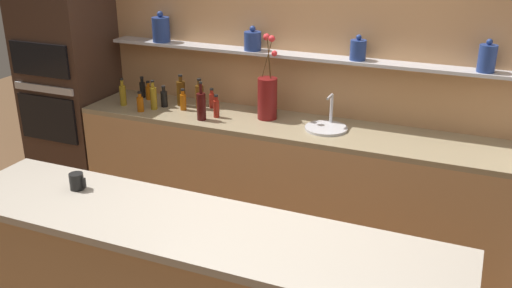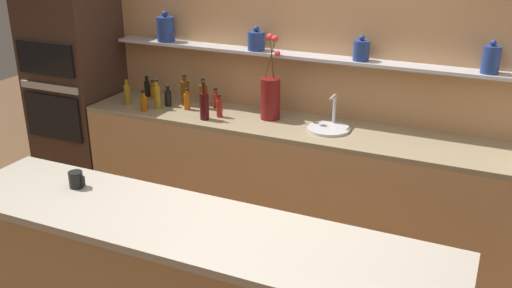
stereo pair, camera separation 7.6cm
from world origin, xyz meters
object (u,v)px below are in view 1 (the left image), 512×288
bottle_sauce_6 (164,98)px  bottle_oil_8 (123,94)px  oven_tower (69,84)px  bottle_oil_9 (154,98)px  coffee_mug (77,181)px  bottle_spirit_2 (181,93)px  sink_fixture (327,126)px  bottle_sauce_4 (216,108)px  bottle_sauce_1 (149,92)px  flower_vase (267,96)px  bottle_wine_10 (201,106)px  bottle_sauce_7 (140,103)px  bottle_sauce_0 (212,100)px  bottle_spirit_5 (200,96)px  bottle_sauce_3 (143,89)px  bottle_sauce_11 (183,101)px

bottle_sauce_6 → bottle_oil_8: size_ratio=0.77×
oven_tower → bottle_oil_9: oven_tower is taller
oven_tower → coffee_mug: 2.27m
bottle_spirit_2 → sink_fixture: bearing=-3.6°
coffee_mug → bottle_sauce_4: bearing=89.4°
bottle_sauce_1 → coffee_mug: size_ratio=1.70×
flower_vase → bottle_oil_9: flower_vase is taller
bottle_wine_10 → coffee_mug: size_ratio=3.15×
bottle_sauce_6 → bottle_sauce_7: (-0.11, -0.19, -0.01)m
coffee_mug → bottle_oil_9: bearing=108.8°
bottle_sauce_1 → bottle_spirit_2: bottle_spirit_2 is taller
bottle_spirit_2 → bottle_wine_10: 0.42m
bottle_spirit_2 → flower_vase: bearing=-1.8°
bottle_sauce_6 → bottle_sauce_0: bearing=19.0°
bottle_spirit_5 → bottle_sauce_6: (-0.30, -0.07, -0.03)m
bottle_sauce_4 → bottle_oil_9: bearing=-177.6°
bottle_sauce_3 → bottle_sauce_4: size_ratio=1.00×
bottle_sauce_4 → coffee_mug: 1.64m
bottle_spirit_5 → bottle_sauce_11: bearing=-141.5°
bottle_spirit_5 → bottle_oil_8: size_ratio=1.10×
flower_vase → bottle_spirit_5: size_ratio=2.61×
bottle_spirit_5 → bottle_sauce_0: bearing=34.8°
flower_vase → bottle_sauce_7: bearing=-166.3°
sink_fixture → bottle_wine_10: 0.99m
bottle_sauce_1 → bottle_sauce_0: bearing=1.2°
bottle_sauce_1 → bottle_sauce_11: bearing=-17.3°
bottle_wine_10 → bottle_sauce_3: bearing=156.6°
bottle_spirit_5 → bottle_sauce_7: bottle_spirit_5 is taller
sink_fixture → bottle_oil_8: bearing=-176.5°
sink_fixture → bottle_spirit_2: (-1.30, 0.08, 0.09)m
bottle_oil_9 → bottle_wine_10: bearing=-9.0°
bottle_sauce_7 → bottle_spirit_5: bearing=32.4°
bottle_sauce_4 → bottle_sauce_0: bearing=125.6°
bottle_wine_10 → bottle_sauce_4: bearing=51.9°
bottle_spirit_2 → coffee_mug: size_ratio=2.72×
bottle_spirit_2 → bottle_sauce_3: (-0.44, 0.07, -0.03)m
bottle_sauce_6 → bottle_spirit_5: bearing=13.9°
bottle_sauce_6 → bottle_sauce_3: bearing=153.3°
oven_tower → sink_fixture: oven_tower is taller
bottle_sauce_4 → bottle_wine_10: bearing=-128.1°
sink_fixture → coffee_mug: sink_fixture is taller
bottle_sauce_1 → bottle_oil_9: bearing=-48.2°
sink_fixture → bottle_sauce_6: size_ratio=1.77×
bottle_sauce_3 → bottle_sauce_7: bottle_sauce_3 is taller
bottle_spirit_5 → bottle_sauce_6: 0.31m
bottle_sauce_6 → bottle_wine_10: bearing=-20.9°
bottle_wine_10 → bottle_sauce_6: bearing=159.1°
oven_tower → coffee_mug: size_ratio=20.61×
oven_tower → bottle_sauce_7: 0.89m
bottle_sauce_4 → bottle_spirit_5: bottle_spirit_5 is taller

